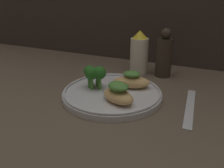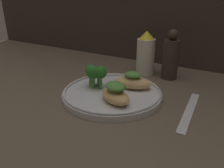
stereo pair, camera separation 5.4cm
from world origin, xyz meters
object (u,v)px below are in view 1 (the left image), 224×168
sauce_bottle (138,53)px  pepper_grinder (164,56)px  plate (112,93)px  broccoli_bunch (93,74)px

sauce_bottle → pepper_grinder: 8.31cm
plate → broccoli_bunch: size_ratio=4.08×
broccoli_bunch → sauce_bottle: bearing=76.5°
sauce_bottle → pepper_grinder: pepper_grinder is taller
plate → pepper_grinder: size_ratio=1.67×
broccoli_bunch → sauce_bottle: 21.17cm
plate → broccoli_bunch: (-5.20, -0.01, 4.33)cm
pepper_grinder → sauce_bottle: bearing=-180.0°
plate → broccoli_bunch: 6.77cm
broccoli_bunch → plate: bearing=0.1°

